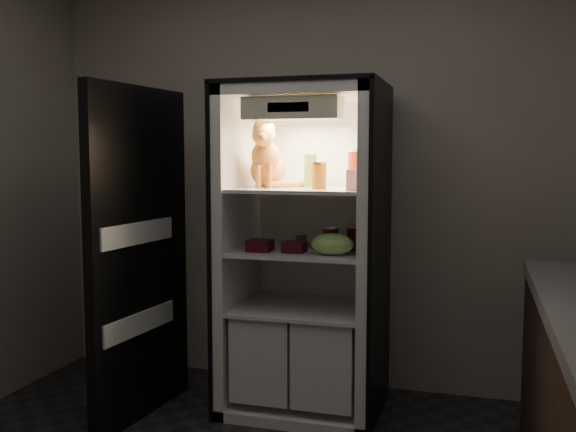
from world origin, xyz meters
name	(u,v)px	position (x,y,z in m)	size (l,w,h in m)	color
room_shell	(208,115)	(0.00, 0.00, 1.62)	(3.60, 3.60, 3.60)	white
refrigerator	(306,273)	(0.00, 1.38, 0.79)	(0.90, 0.72, 1.88)	white
fridge_door	(140,256)	(-0.85, 0.98, 0.91)	(0.15, 0.87, 1.85)	black
tabby_cat	(267,162)	(-0.22, 1.34, 1.44)	(0.35, 0.39, 0.40)	#C54E19
parmesan_shaker	(310,171)	(0.03, 1.38, 1.39)	(0.07, 0.07, 0.19)	#227C35
mayo_tub	(313,175)	(0.01, 1.50, 1.36)	(0.10, 0.10, 0.14)	white
salsa_jar	(319,175)	(0.11, 1.25, 1.36)	(0.08, 0.08, 0.15)	maroon
pepper_jar	(359,168)	(0.31, 1.40, 1.40)	(0.13, 0.13, 0.22)	#A32815
cream_carton	(353,180)	(0.32, 1.14, 1.34)	(0.06, 0.06, 0.11)	silver
soda_can_a	(333,238)	(0.15, 1.41, 1.00)	(0.06, 0.06, 0.12)	black
soda_can_b	(353,239)	(0.28, 1.35, 1.01)	(0.07, 0.07, 0.13)	black
soda_can_c	(330,240)	(0.17, 1.25, 1.01)	(0.07, 0.07, 0.14)	black
condiment_jar	(301,240)	(-0.02, 1.36, 0.98)	(0.06, 0.06, 0.09)	brown
grape_bag	(332,244)	(0.20, 1.17, 1.00)	(0.23, 0.17, 0.12)	#85BD58
berry_box_left	(260,246)	(-0.21, 1.18, 0.97)	(0.13, 0.13, 0.06)	#4E0D1E
berry_box_right	(294,247)	(-0.01, 1.20, 0.97)	(0.12, 0.12, 0.06)	#4E0D1E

